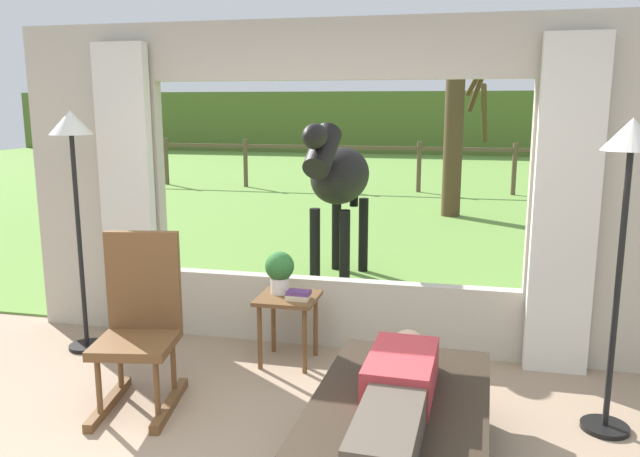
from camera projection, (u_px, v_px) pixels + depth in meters
back_wall_with_window at (333, 192)px, 4.93m from camera, size 5.20×0.12×2.55m
curtain_panel_left at (127, 194)px, 5.18m from camera, size 0.44×0.10×2.40m
curtain_panel_right at (565, 209)px, 4.43m from camera, size 0.44×0.10×2.40m
outdoor_pasture_lawn at (423, 183)px, 15.59m from camera, size 36.00×21.68×0.02m
distant_hill_ridge at (442, 123)px, 24.77m from camera, size 36.00×2.00×2.40m
recliner_sofa at (397, 442)px, 3.25m from camera, size 0.96×1.73×0.42m
reclining_person at (397, 391)px, 3.15m from camera, size 0.36×1.43×0.22m
rocking_chair at (140, 322)px, 4.07m from camera, size 0.57×0.75×1.12m
side_table at (288, 308)px, 4.73m from camera, size 0.44×0.44×0.52m
potted_plant at (280, 270)px, 4.75m from camera, size 0.22×0.22×0.32m
book_stack at (298, 295)px, 4.63m from camera, size 0.18×0.13×0.06m
floor_lamp_left at (73, 159)px, 4.80m from camera, size 0.32×0.32×1.88m
floor_lamp_right at (628, 182)px, 3.53m from camera, size 0.32×0.32×1.85m
horse at (339, 178)px, 6.71m from camera, size 0.64×1.82×1.73m
pasture_tree at (457, 139)px, 10.75m from camera, size 0.93×1.39×3.11m
pasture_fence_line at (419, 159)px, 13.81m from camera, size 16.10×0.10×1.10m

